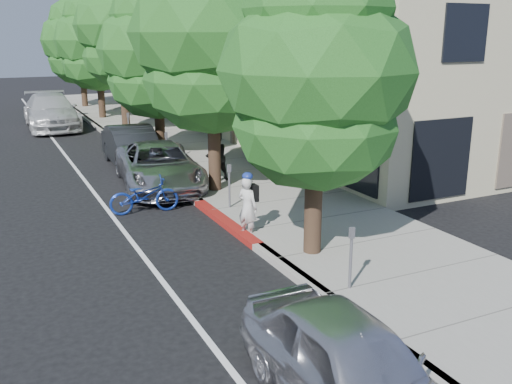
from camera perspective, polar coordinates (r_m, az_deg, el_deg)
ground at (r=14.58m, az=-1.53°, el=-4.45°), size 120.00×120.00×0.00m
sidewalk at (r=22.51m, az=-4.58°, el=2.94°), size 4.60×56.00×0.15m
curb at (r=21.81m, az=-10.22°, el=2.33°), size 0.30×56.00×0.15m
curb_red_segment at (r=15.42m, az=-3.07°, el=-3.03°), size 0.32×4.00×0.15m
storefront_building at (r=34.11m, az=0.75°, el=13.11°), size 10.00×36.00×7.00m
street_tree_0 at (r=12.37m, az=6.11°, el=11.55°), size 4.28×4.28×6.76m
street_tree_1 at (r=17.73m, az=-4.42°, el=15.25°), size 5.03×5.03×7.98m
street_tree_2 at (r=23.42m, az=-9.93°, el=13.68°), size 4.67×4.67×7.08m
street_tree_3 at (r=29.23m, az=-13.43°, el=15.68°), size 4.46×4.46×8.26m
street_tree_4 at (r=35.10m, az=-15.59°, el=14.27°), size 4.96×4.96×7.44m
street_tree_5 at (r=41.02m, az=-17.19°, el=14.18°), size 5.16×5.16×7.41m
cyclist at (r=14.30m, az=-0.84°, el=-1.53°), size 0.59×0.68×1.57m
bicycle at (r=16.60m, az=-11.13°, el=-0.34°), size 2.03×0.87×1.04m
silver_suv at (r=19.19m, az=-9.71°, el=2.58°), size 3.12×5.61×1.48m
dark_sedan at (r=22.49m, az=-12.23°, el=4.44°), size 1.77×4.73×1.54m
white_pickup at (r=32.91m, az=-19.81°, el=7.59°), size 2.65×6.34×1.83m
dark_suv_far at (r=35.60m, az=-19.65°, el=7.91°), size 2.13×4.63×1.54m
near_car_a at (r=8.05m, az=9.42°, el=-16.90°), size 1.71×4.15×1.41m
pedestrian at (r=19.27m, az=-3.97°, el=3.55°), size 0.92×0.77×1.67m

